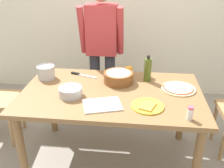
% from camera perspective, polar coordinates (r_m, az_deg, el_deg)
% --- Properties ---
extents(ground, '(8.00, 8.00, 0.00)m').
position_cam_1_polar(ground, '(2.69, -0.12, -16.21)').
color(ground, gray).
extents(wall_back, '(5.60, 0.10, 2.60)m').
position_cam_1_polar(wall_back, '(3.63, 2.80, 17.78)').
color(wall_back, silver).
rests_on(wall_back, ground).
extents(dining_table, '(1.60, 0.96, 0.76)m').
position_cam_1_polar(dining_table, '(2.30, -0.14, -3.70)').
color(dining_table, brown).
rests_on(dining_table, ground).
extents(person_cook, '(0.49, 0.25, 1.62)m').
position_cam_1_polar(person_cook, '(2.91, -2.27, 8.50)').
color(person_cook, '#2D2D38').
rests_on(person_cook, ground).
extents(pizza_raw_on_board, '(0.31, 0.31, 0.02)m').
position_cam_1_polar(pizza_raw_on_board, '(2.37, 14.68, -0.96)').
color(pizza_raw_on_board, beige).
rests_on(pizza_raw_on_board, dining_table).
extents(plate_with_slice, '(0.26, 0.26, 0.02)m').
position_cam_1_polar(plate_with_slice, '(2.04, 8.00, -4.93)').
color(plate_with_slice, gold).
rests_on(plate_with_slice, dining_table).
extents(popcorn_bowl, '(0.28, 0.28, 0.11)m').
position_cam_1_polar(popcorn_bowl, '(2.40, 1.44, 1.72)').
color(popcorn_bowl, brown).
rests_on(popcorn_bowl, dining_table).
extents(mixing_bowl_steel, '(0.20, 0.20, 0.08)m').
position_cam_1_polar(mixing_bowl_steel, '(2.19, -9.29, -1.72)').
color(mixing_bowl_steel, '#B7B7BC').
rests_on(mixing_bowl_steel, dining_table).
extents(olive_oil_bottle, '(0.07, 0.07, 0.26)m').
position_cam_1_polar(olive_oil_bottle, '(2.44, 8.01, 3.19)').
color(olive_oil_bottle, '#47561E').
rests_on(olive_oil_bottle, dining_table).
extents(steel_pot, '(0.17, 0.17, 0.13)m').
position_cam_1_polar(steel_pot, '(2.57, -14.56, 2.61)').
color(steel_pot, '#B7B7BC').
rests_on(steel_pot, dining_table).
extents(cup_orange, '(0.07, 0.07, 0.08)m').
position_cam_1_polar(cup_orange, '(2.58, 3.85, 2.94)').
color(cup_orange, orange).
rests_on(cup_orange, dining_table).
extents(salt_shaker, '(0.04, 0.04, 0.11)m').
position_cam_1_polar(salt_shaker, '(1.93, 17.14, -6.28)').
color(salt_shaker, white).
rests_on(salt_shaker, dining_table).
extents(cutting_board_white, '(0.35, 0.30, 0.01)m').
position_cam_1_polar(cutting_board_white, '(2.04, -2.21, -4.71)').
color(cutting_board_white, white).
rests_on(cutting_board_white, dining_table).
extents(chef_knife, '(0.28, 0.11, 0.02)m').
position_cam_1_polar(chef_knife, '(2.60, -7.04, 2.12)').
color(chef_knife, silver).
rests_on(chef_knife, dining_table).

